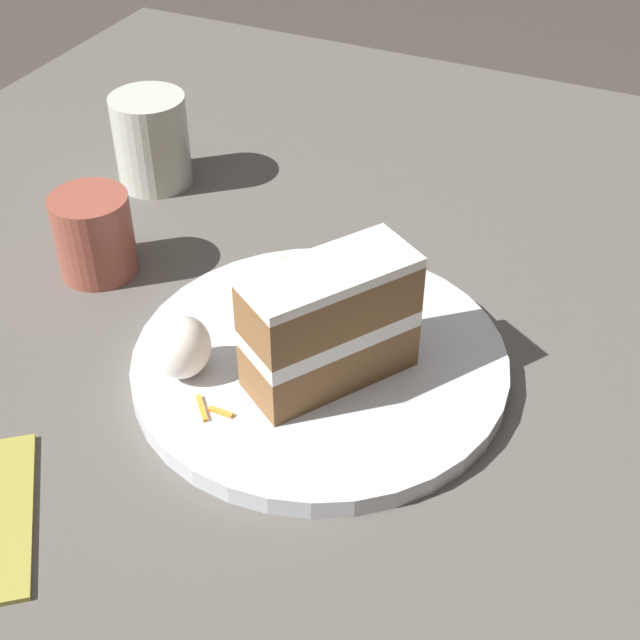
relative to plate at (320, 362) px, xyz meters
The scene contains 9 objects.
ground_plane 0.07m from the plate, 129.93° to the left, with size 6.00×6.00×0.00m, color #38332D.
dining_table 0.06m from the plate, 129.93° to the left, with size 1.32×1.09×0.03m, color #56514C.
plate is the anchor object (origin of this frame).
cake_slice 0.06m from the plate, 137.25° to the right, with size 0.14×0.12×0.10m.
cream_dollop 0.11m from the plate, 125.50° to the left, with size 0.05×0.04×0.05m, color white.
orange_garnish 0.09m from the plate, 33.63° to the left, with size 0.07×0.07×0.01m, color orange.
carrot_shreds_scatter 0.03m from the plate, 97.52° to the left, with size 0.21×0.07×0.00m.
drinking_glass 0.35m from the plate, 55.08° to the left, with size 0.08×0.08×0.10m.
coffee_mug 0.25m from the plate, 80.74° to the left, with size 0.07×0.07×0.08m.
Camera 1 is at (-0.45, -0.26, 0.52)m, focal length 50.00 mm.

